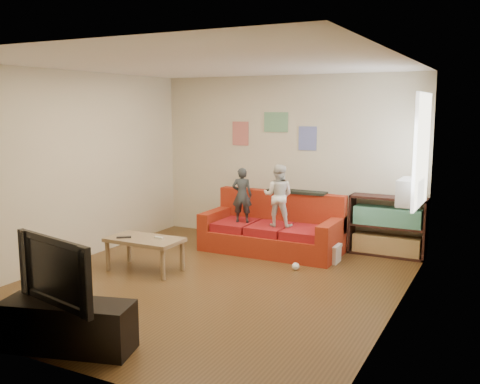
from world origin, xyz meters
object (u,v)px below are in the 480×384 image
at_px(bookshelf, 387,229).
at_px(file_box, 327,253).
at_px(tv_stand, 68,326).
at_px(sofa, 273,231).
at_px(television, 65,269).
at_px(coffee_table, 145,243).
at_px(child_a, 242,195).
at_px(child_b, 278,196).

relative_size(bookshelf, file_box, 2.97).
bearing_deg(tv_stand, file_box, 56.39).
height_order(sofa, tv_stand, sofa).
relative_size(tv_stand, television, 1.13).
distance_m(coffee_table, television, 2.43).
bearing_deg(file_box, bookshelf, 46.10).
xyz_separation_m(child_a, tv_stand, (0.14, -3.80, -0.63)).
xyz_separation_m(file_box, tv_stand, (-1.23, -3.78, 0.10)).
bearing_deg(coffee_table, bookshelf, 39.28).
relative_size(sofa, file_box, 5.55).
bearing_deg(sofa, child_a, -159.25).
height_order(child_a, bookshelf, child_a).
xyz_separation_m(sofa, bookshelf, (1.62, 0.54, 0.09)).
bearing_deg(child_a, sofa, -176.66).
distance_m(file_box, television, 4.03).
relative_size(child_b, coffee_table, 0.92).
bearing_deg(television, file_box, 84.65).
bearing_deg(file_box, child_a, 179.36).
bearing_deg(sofa, coffee_table, -123.68).
bearing_deg(sofa, television, -94.53).
distance_m(coffee_table, tv_stand, 2.41).
bearing_deg(tv_stand, bookshelf, 51.25).
height_order(bookshelf, television, television).
bearing_deg(television, coffee_table, 122.87).
bearing_deg(tv_stand, sofa, 69.88).
bearing_deg(coffee_table, sofa, 56.32).
relative_size(coffee_table, television, 0.93).
bearing_deg(child_b, television, 73.29).
distance_m(child_a, coffee_table, 1.76).
distance_m(child_b, bookshelf, 1.71).
height_order(sofa, child_a, child_a).
height_order(file_box, television, television).
bearing_deg(child_b, sofa, -58.97).
bearing_deg(sofa, bookshelf, 18.48).
relative_size(coffee_table, bookshelf, 0.90).
distance_m(child_b, television, 3.83).
height_order(coffee_table, television, television).
bearing_deg(sofa, child_b, -49.21).
xyz_separation_m(sofa, tv_stand, (-0.31, -3.97, -0.08)).
bearing_deg(child_b, file_box, 169.09).
relative_size(bookshelf, television, 1.04).
bearing_deg(television, tv_stand, 0.00).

